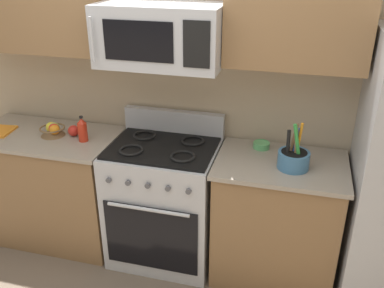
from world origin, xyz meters
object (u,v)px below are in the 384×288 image
(microwave, at_px, (160,35))
(prep_bowl, at_px, (261,145))
(fruit_basket, at_px, (53,130))
(range_oven, at_px, (165,201))
(utensil_crock, at_px, (294,158))
(apple_loose, at_px, (74,131))
(bottle_hot_sauce, at_px, (82,130))

(microwave, bearing_deg, prep_bowl, 13.23)
(prep_bowl, bearing_deg, fruit_basket, -173.19)
(prep_bowl, bearing_deg, range_oven, -164.63)
(microwave, distance_m, utensil_crock, 1.14)
(fruit_basket, relative_size, prep_bowl, 1.60)
(microwave, bearing_deg, fruit_basket, -178.30)
(prep_bowl, bearing_deg, utensil_crock, -46.60)
(utensil_crock, xyz_separation_m, apple_loose, (-1.60, 0.09, -0.03))
(bottle_hot_sauce, relative_size, prep_bowl, 1.65)
(microwave, height_order, utensil_crock, microwave)
(utensil_crock, xyz_separation_m, bottle_hot_sauce, (-1.48, 0.03, 0.02))
(microwave, distance_m, fruit_basket, 1.13)
(bottle_hot_sauce, bearing_deg, fruit_basket, 173.26)
(utensil_crock, distance_m, apple_loose, 1.60)
(apple_loose, xyz_separation_m, prep_bowl, (1.37, 0.15, -0.02))
(fruit_basket, relative_size, bottle_hot_sauce, 0.97)
(range_oven, height_order, fruit_basket, range_oven)
(microwave, relative_size, utensil_crock, 2.49)
(apple_loose, bearing_deg, fruit_basket, -168.89)
(range_oven, bearing_deg, bottle_hot_sauce, -177.11)
(apple_loose, xyz_separation_m, bottle_hot_sauce, (0.11, -0.06, 0.05))
(utensil_crock, bearing_deg, microwave, 174.64)
(apple_loose, relative_size, prep_bowl, 0.71)
(utensil_crock, height_order, prep_bowl, utensil_crock)
(fruit_basket, bearing_deg, prep_bowl, 6.81)
(utensil_crock, distance_m, prep_bowl, 0.33)
(range_oven, xyz_separation_m, utensil_crock, (0.89, -0.06, 0.50))
(range_oven, relative_size, utensil_crock, 3.43)
(utensil_crock, bearing_deg, fruit_basket, 178.10)
(apple_loose, bearing_deg, prep_bowl, 6.32)
(apple_loose, distance_m, bottle_hot_sauce, 0.13)
(prep_bowl, bearing_deg, apple_loose, -173.68)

